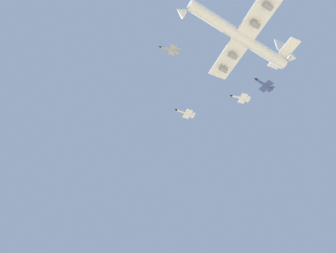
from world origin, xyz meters
The scene contains 5 objects.
carrier_jet centered at (-23.98, 89.60, 160.84)m, with size 61.53×60.62×21.27m.
chase_jet_lead centered at (-27.66, 44.25, 188.90)m, with size 11.88×13.65×4.00m.
chase_jet_left_wing centered at (-61.78, 40.80, 160.31)m, with size 13.04×12.62×4.00m.
chase_jet_right_wing centered at (-52.66, 93.74, 150.03)m, with size 14.38×10.64×4.00m.
chase_jet_trailing centered at (-69.47, 78.52, 166.87)m, with size 11.76×13.73×4.00m.
Camera 1 is at (58.84, 80.17, 1.50)m, focal length 31.82 mm.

